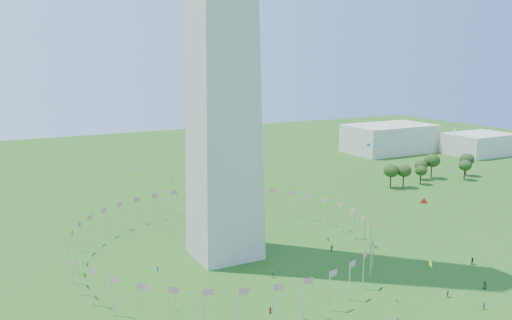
{
  "coord_description": "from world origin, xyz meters",
  "views": [
    {
      "loc": [
        -52.61,
        -69.65,
        52.84
      ],
      "look_at": [
        1.97,
        35.0,
        29.17
      ],
      "focal_mm": 35.0,
      "sensor_mm": 36.0,
      "label": 1
    }
  ],
  "objects": [
    {
      "name": "gov_building_east_a",
      "position": [
        150.0,
        150.0,
        8.0
      ],
      "size": [
        50.0,
        30.0,
        16.0
      ],
      "primitive_type": "cube",
      "color": "beige",
      "rests_on": "ground"
    },
    {
      "name": "flag_ring",
      "position": [
        -0.0,
        50.0,
        4.5
      ],
      "size": [
        80.24,
        80.24,
        9.0
      ],
      "color": "silver",
      "rests_on": "ground"
    },
    {
      "name": "crowd",
      "position": [
        12.05,
        3.8,
        0.87
      ],
      "size": [
        93.12,
        76.07,
        1.95
      ],
      "color": "#1D2645",
      "rests_on": "ground"
    },
    {
      "name": "gov_building_east_b",
      "position": [
        190.0,
        120.0,
        6.0
      ],
      "size": [
        35.0,
        25.0,
        12.0
      ],
      "primitive_type": "cube",
      "color": "beige",
      "rests_on": "ground"
    },
    {
      "name": "kites_aloft",
      "position": [
        11.5,
        23.74,
        20.8
      ],
      "size": [
        124.46,
        79.15,
        33.97
      ],
      "color": "red",
      "rests_on": "ground"
    },
    {
      "name": "tree_line_east",
      "position": [
        115.1,
        85.56,
        4.93
      ],
      "size": [
        53.68,
        15.46,
        11.12
      ],
      "color": "#2D4D19",
      "rests_on": "ground"
    }
  ]
}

